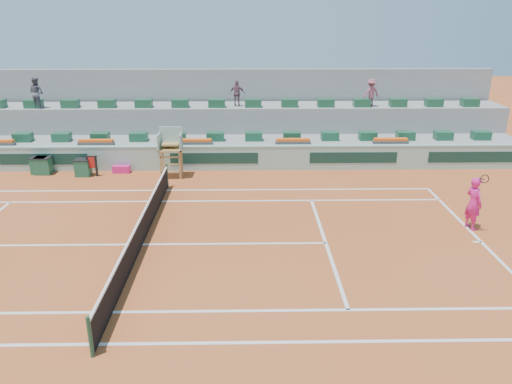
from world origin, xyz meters
The scene contains 20 objects.
ground centered at (0.00, 0.00, 0.00)m, with size 90.00×90.00×0.00m, color #A1471F.
seating_tier_lower centered at (0.00, 10.70, 0.60)m, with size 36.00×4.00×1.20m, color gray.
seating_tier_upper centered at (0.00, 12.30, 1.30)m, with size 36.00×2.40×2.60m, color gray.
stadium_back_wall centered at (0.00, 13.90, 2.20)m, with size 36.00×0.40×4.40m, color gray.
player_bag centered at (-2.62, 8.10, 0.18)m, with size 0.83×0.37×0.37m, color #E31D7F.
spectator_left centered at (-7.69, 11.55, 3.43)m, with size 0.80×0.63×1.66m, color #535561.
spectator_mid centered at (3.12, 11.94, 3.31)m, with size 0.83×0.35×1.42m, color #78505C.
spectator_right centered at (10.46, 11.67, 3.36)m, with size 0.98×0.56×1.52m, color #934957.
court_lines centered at (0.00, 0.00, 0.01)m, with size 23.89×11.09×0.01m.
tennis_net centered at (0.00, 0.00, 0.53)m, with size 0.10×11.97×1.10m.
advertising_hoarding centered at (0.02, 8.50, 0.63)m, with size 36.00×0.34×1.26m.
umpire_chair centered at (0.00, 7.50, 1.54)m, with size 1.10×0.90×2.40m.
seat_row_lower centered at (0.00, 9.80, 1.42)m, with size 32.90×0.60×0.44m.
seat_row_upper centered at (0.00, 11.70, 2.82)m, with size 32.90×0.60×0.44m.
flower_planters centered at (-1.50, 9.00, 1.33)m, with size 26.80×0.36×0.28m.
drink_cooler_a centered at (-4.36, 7.66, 0.42)m, with size 0.73×0.63×0.84m.
drink_cooler_b centered at (-6.41, 8.00, 0.42)m, with size 0.78×0.67×0.84m.
drink_cooler_c centered at (-6.63, 8.08, 0.42)m, with size 0.76×0.66×0.84m.
towel_rack centered at (-3.88, 7.57, 0.60)m, with size 0.56×0.09×1.03m.
tennis_player centered at (11.97, 1.18, 1.00)m, with size 0.69×0.98×2.28m.
Camera 1 is at (3.69, -15.68, 7.73)m, focal length 35.00 mm.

